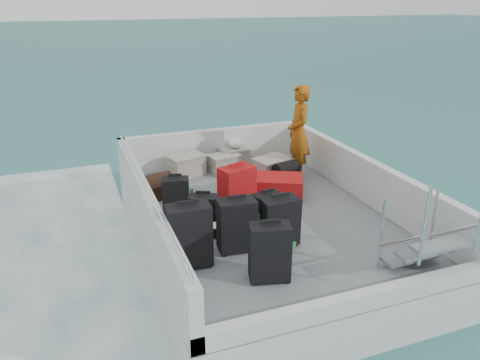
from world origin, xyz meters
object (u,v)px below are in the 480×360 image
at_px(suitcase_4, 237,226).
at_px(crate_3, 272,169).
at_px(suitcase_7, 267,212).
at_px(passenger, 299,132).
at_px(suitcase_1, 204,216).
at_px(crate_1, 224,164).
at_px(suitcase_6, 279,222).
at_px(suitcase_0, 189,236).
at_px(suitcase_3, 270,253).
at_px(crate_0, 186,166).
at_px(crate_2, 235,158).
at_px(suitcase_5, 237,190).
at_px(suitcase_8, 276,186).
at_px(suitcase_2, 176,196).

distance_m(suitcase_4, crate_3, 2.64).
bearing_deg(suitcase_7, passenger, 46.04).
bearing_deg(suitcase_1, crate_1, 89.34).
relative_size(suitcase_6, passenger, 0.40).
height_order(suitcase_0, suitcase_4, suitcase_0).
height_order(suitcase_4, passenger, passenger).
bearing_deg(passenger, suitcase_4, -31.91).
bearing_deg(suitcase_6, suitcase_3, -124.30).
xyz_separation_m(crate_0, crate_2, (1.01, 0.16, -0.01)).
xyz_separation_m(suitcase_4, suitcase_5, (0.41, 1.10, 0.00)).
height_order(crate_2, crate_3, crate_3).
bearing_deg(suitcase_8, suitcase_7, 175.10).
bearing_deg(suitcase_3, suitcase_0, 155.45).
bearing_deg(crate_0, crate_1, -6.66).
distance_m(suitcase_1, suitcase_7, 0.88).
xyz_separation_m(suitcase_0, suitcase_5, (1.07, 1.25, -0.04)).
bearing_deg(crate_1, crate_2, 38.40).
relative_size(suitcase_1, crate_3, 1.00).
xyz_separation_m(suitcase_0, crate_1, (1.43, 2.93, -0.24)).
relative_size(suitcase_3, suitcase_6, 1.05).
distance_m(suitcase_4, crate_2, 3.23).
height_order(suitcase_1, suitcase_7, suitcase_1).
bearing_deg(suitcase_4, crate_3, 60.38).
xyz_separation_m(suitcase_4, crate_2, (1.09, 3.03, -0.18)).
height_order(suitcase_6, passenger, passenger).
height_order(suitcase_5, suitcase_7, suitcase_5).
xyz_separation_m(suitcase_8, crate_2, (-0.13, 1.60, 0.00)).
bearing_deg(crate_3, crate_1, 138.95).
bearing_deg(suitcase_3, suitcase_1, 120.78).
bearing_deg(crate_0, suitcase_6, -80.60).
bearing_deg(suitcase_6, suitcase_0, -177.67).
distance_m(suitcase_5, crate_0, 1.81).
xyz_separation_m(suitcase_1, suitcase_2, (-0.19, 0.80, -0.01)).
height_order(suitcase_5, crate_2, suitcase_5).
height_order(suitcase_3, passenger, passenger).
height_order(suitcase_6, suitcase_8, suitcase_6).
height_order(suitcase_4, suitcase_8, suitcase_4).
bearing_deg(crate_1, suitcase_8, -71.87).
xyz_separation_m(suitcase_3, suitcase_5, (0.30, 1.87, 0.01)).
relative_size(suitcase_6, crate_3, 1.14).
xyz_separation_m(suitcase_4, suitcase_7, (0.60, 0.40, -0.08)).
distance_m(suitcase_8, crate_1, 1.42).
relative_size(suitcase_6, crate_1, 1.29).
bearing_deg(suitcase_3, passenger, 71.76).
xyz_separation_m(suitcase_1, crate_1, (1.05, 2.24, -0.14)).
distance_m(suitcase_5, suitcase_8, 0.89).
bearing_deg(crate_2, suitcase_6, -99.58).
height_order(suitcase_7, suitcase_8, suitcase_7).
bearing_deg(suitcase_4, crate_2, 74.80).
distance_m(suitcase_1, crate_2, 2.84).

